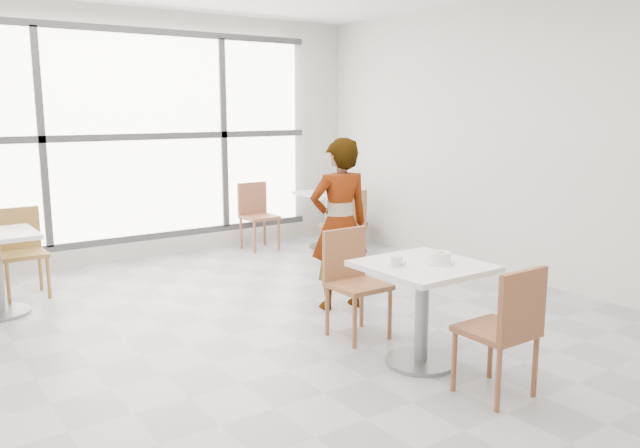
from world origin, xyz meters
TOP-DOWN VIEW (x-y plane):
  - floor at (0.00, 0.00)m, footprint 7.00×7.00m
  - wall_back at (0.00, 3.50)m, footprint 6.00×0.00m
  - wall_right at (3.00, 0.00)m, footprint 0.00×7.00m
  - window at (0.00, 3.44)m, footprint 4.60×0.07m
  - main_table at (0.49, -0.88)m, footprint 0.80×0.80m
  - chair_near at (0.52, -1.60)m, footprint 0.42×0.42m
  - chair_far at (0.46, -0.11)m, footprint 0.42×0.42m
  - oatmeal_bowl at (0.59, -0.94)m, footprint 0.21×0.21m
  - coffee_cup at (0.29, -0.82)m, footprint 0.16×0.13m
  - person at (0.80, 0.52)m, footprint 0.64×0.49m
  - bg_table_right at (2.23, 2.65)m, footprint 0.70×0.70m
  - bg_chair_left_far at (-1.53, 2.65)m, footprint 0.42×0.42m
  - bg_chair_right_near at (1.95, 1.92)m, footprint 0.42×0.42m
  - bg_chair_right_far at (1.43, 3.19)m, footprint 0.42×0.42m
  - plant_right at (2.70, 2.72)m, footprint 0.45×0.45m

SIDE VIEW (x-z plane):
  - floor at x=0.00m, z-range 0.00..0.00m
  - plant_right at x=2.70m, z-range 0.00..0.70m
  - bg_table_right at x=2.23m, z-range 0.11..0.86m
  - chair_near at x=0.52m, z-range 0.07..0.94m
  - chair_far at x=0.46m, z-range 0.07..0.94m
  - bg_chair_left_far at x=-1.53m, z-range 0.07..0.94m
  - bg_chair_right_near at x=1.95m, z-range 0.07..0.94m
  - bg_chair_right_far at x=1.43m, z-range 0.07..0.94m
  - main_table at x=0.49m, z-range 0.15..0.90m
  - coffee_cup at x=0.29m, z-range 0.75..0.81m
  - person at x=0.80m, z-range 0.00..1.58m
  - oatmeal_bowl at x=0.59m, z-range 0.75..0.84m
  - window at x=0.00m, z-range 0.24..2.76m
  - wall_back at x=0.00m, z-range -1.50..4.50m
  - wall_right at x=3.00m, z-range -2.00..5.00m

